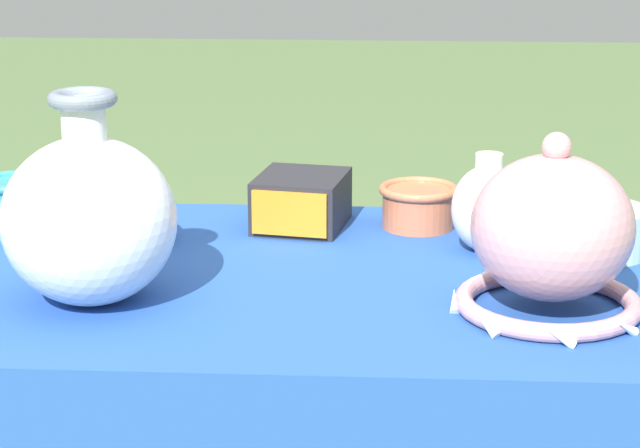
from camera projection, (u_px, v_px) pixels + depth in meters
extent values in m
cylinder|color=olive|center=(1.00, 434.00, 1.98)|extent=(0.04, 0.04, 0.67)
cube|color=olive|center=(325.00, 289.00, 1.60)|extent=(1.16, 0.62, 0.03)
cube|color=#234C9E|center=(325.00, 276.00, 1.60)|extent=(1.18, 0.64, 0.01)
ellipsoid|color=white|center=(89.00, 221.00, 1.47)|extent=(0.21, 0.21, 0.20)
cylinder|color=white|center=(84.00, 121.00, 1.44)|extent=(0.05, 0.05, 0.05)
torus|color=slate|center=(82.00, 99.00, 1.43)|extent=(0.08, 0.08, 0.02)
torus|color=#D19399|center=(548.00, 302.00, 1.46)|extent=(0.22, 0.22, 0.02)
ellipsoid|color=#D19399|center=(552.00, 227.00, 1.44)|extent=(0.19, 0.19, 0.17)
sphere|color=#D19399|center=(557.00, 147.00, 1.41)|extent=(0.03, 0.03, 0.03)
cone|color=white|center=(604.00, 282.00, 1.53)|extent=(0.04, 0.04, 0.03)
cone|color=white|center=(538.00, 272.00, 1.57)|extent=(0.04, 0.01, 0.03)
cone|color=white|center=(478.00, 280.00, 1.54)|extent=(0.04, 0.04, 0.03)
cone|color=white|center=(454.00, 301.00, 1.47)|extent=(0.01, 0.04, 0.03)
cone|color=white|center=(486.00, 325.00, 1.39)|extent=(0.04, 0.04, 0.03)
cone|color=white|center=(560.00, 337.00, 1.36)|extent=(0.04, 0.01, 0.03)
cone|color=white|center=(627.00, 328.00, 1.38)|extent=(0.04, 0.04, 0.03)
cube|color=#232328|center=(301.00, 201.00, 1.79)|extent=(0.14, 0.15, 0.08)
cube|color=orange|center=(289.00, 214.00, 1.73)|extent=(0.11, 0.02, 0.06)
ellipsoid|color=white|center=(487.00, 209.00, 1.67)|extent=(0.10, 0.10, 0.12)
cylinder|color=white|center=(489.00, 161.00, 1.65)|extent=(0.04, 0.04, 0.02)
cylinder|color=#BC6642|center=(418.00, 208.00, 1.79)|extent=(0.10, 0.10, 0.06)
torus|color=#BC6642|center=(419.00, 189.00, 1.78)|extent=(0.12, 0.12, 0.01)
cylinder|color=#A8CCB7|center=(598.00, 230.00, 1.67)|extent=(0.13, 0.13, 0.06)
ellipsoid|color=#3851A8|center=(112.00, 219.00, 1.72)|extent=(0.16, 0.16, 0.06)
cylinder|color=teal|center=(13.00, 207.00, 1.76)|extent=(0.09, 0.09, 0.07)
torus|color=teal|center=(11.00, 182.00, 1.75)|extent=(0.10, 0.10, 0.01)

